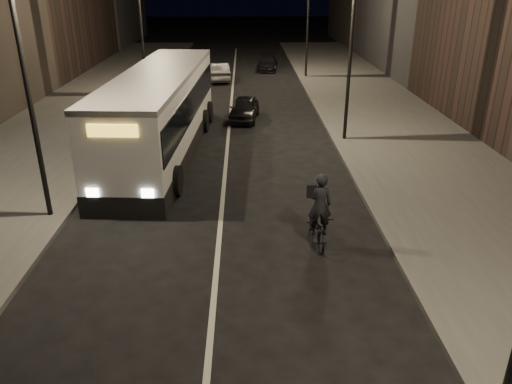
{
  "coord_description": "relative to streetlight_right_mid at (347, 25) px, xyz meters",
  "views": [
    {
      "loc": [
        0.8,
        -10.87,
        7.38
      ],
      "look_at": [
        1.13,
        2.57,
        1.5
      ],
      "focal_mm": 35.0,
      "sensor_mm": 36.0,
      "label": 1
    }
  ],
  "objects": [
    {
      "name": "car_far",
      "position": [
        -2.52,
        19.67,
        -4.8
      ],
      "size": [
        1.99,
        4.03,
        1.13
      ],
      "primitive_type": "imported",
      "rotation": [
        0.0,
        0.0,
        -0.11
      ],
      "color": "black",
      "rests_on": "ground"
    },
    {
      "name": "cyclist_on_bicycle",
      "position": [
        -2.4,
        -9.86,
        -4.6
      ],
      "size": [
        0.83,
        2.03,
        2.29
      ],
      "rotation": [
        0.0,
        0.0,
        0.07
      ],
      "color": "black",
      "rests_on": "ground"
    },
    {
      "name": "car_mid",
      "position": [
        -6.41,
        15.21,
        -4.69
      ],
      "size": [
        1.89,
        4.19,
        1.33
      ],
      "primitive_type": "imported",
      "rotation": [
        0.0,
        0.0,
        3.26
      ],
      "color": "#404042",
      "rests_on": "ground"
    },
    {
      "name": "streetlight_right_far",
      "position": [
        0.0,
        16.0,
        0.0
      ],
      "size": [
        1.2,
        0.44,
        8.12
      ],
      "color": "black",
      "rests_on": "sidewalk_right"
    },
    {
      "name": "ground",
      "position": [
        -5.33,
        -12.0,
        -5.36
      ],
      "size": [
        180.0,
        180.0,
        0.0
      ],
      "primitive_type": "plane",
      "color": "black",
      "rests_on": "ground"
    },
    {
      "name": "city_bus",
      "position": [
        -8.16,
        -1.43,
        -3.39
      ],
      "size": [
        3.75,
        13.59,
        3.62
      ],
      "rotation": [
        0.0,
        0.0,
        -0.06
      ],
      "color": "silver",
      "rests_on": "ground"
    },
    {
      "name": "streetlight_right_mid",
      "position": [
        0.0,
        0.0,
        0.0
      ],
      "size": [
        1.2,
        0.44,
        8.12
      ],
      "color": "black",
      "rests_on": "sidewalk_right"
    },
    {
      "name": "car_near",
      "position": [
        -4.53,
        4.05,
        -4.74
      ],
      "size": [
        1.89,
        3.78,
        1.23
      ],
      "primitive_type": "imported",
      "rotation": [
        0.0,
        0.0,
        -0.12
      ],
      "color": "black",
      "rests_on": "ground"
    },
    {
      "name": "streetlight_left_far",
      "position": [
        -10.66,
        10.0,
        0.0
      ],
      "size": [
        1.2,
        0.44,
        8.12
      ],
      "color": "black",
      "rests_on": "sidewalk_left"
    },
    {
      "name": "sidewalk_right",
      "position": [
        3.17,
        2.0,
        -5.28
      ],
      "size": [
        7.0,
        70.0,
        0.16
      ],
      "primitive_type": "cube",
      "color": "#3E3E3B",
      "rests_on": "ground"
    },
    {
      "name": "streetlight_left_near",
      "position": [
        -10.66,
        -8.0,
        0.0
      ],
      "size": [
        1.2,
        0.44,
        8.12
      ],
      "color": "black",
      "rests_on": "sidewalk_left"
    },
    {
      "name": "sidewalk_left",
      "position": [
        -13.83,
        2.0,
        -5.28
      ],
      "size": [
        7.0,
        70.0,
        0.16
      ],
      "primitive_type": "cube",
      "color": "#3E3E3B",
      "rests_on": "ground"
    }
  ]
}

